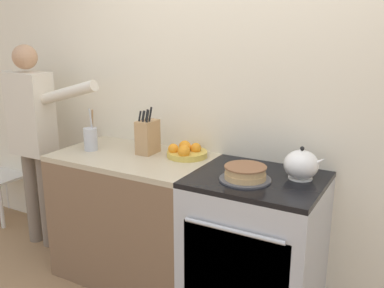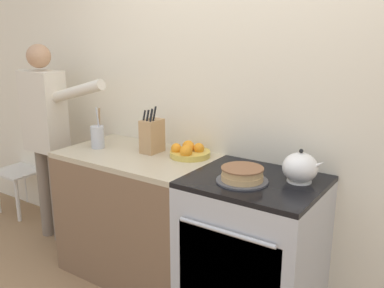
{
  "view_description": "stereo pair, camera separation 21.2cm",
  "coord_description": "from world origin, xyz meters",
  "px_view_note": "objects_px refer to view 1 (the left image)",
  "views": [
    {
      "loc": [
        1.06,
        -1.89,
        1.73
      ],
      "look_at": [
        -0.15,
        0.29,
        1.05
      ],
      "focal_mm": 40.0,
      "sensor_mm": 36.0,
      "label": 1
    },
    {
      "loc": [
        1.24,
        -1.78,
        1.73
      ],
      "look_at": [
        -0.15,
        0.29,
        1.05
      ],
      "focal_mm": 40.0,
      "sensor_mm": 36.0,
      "label": 2
    }
  ],
  "objects_px": {
    "utensil_crock": "(91,138)",
    "fruit_bowl": "(186,152)",
    "dining_chair": "(9,167)",
    "stove_range": "(254,247)",
    "person_baker": "(33,130)",
    "layer_cake": "(245,174)",
    "tea_kettle": "(302,165)",
    "knife_block": "(148,136)"
  },
  "relations": [
    {
      "from": "layer_cake",
      "to": "fruit_bowl",
      "type": "distance_m",
      "value": 0.56
    },
    {
      "from": "stove_range",
      "to": "dining_chair",
      "type": "distance_m",
      "value": 2.54
    },
    {
      "from": "utensil_crock",
      "to": "person_baker",
      "type": "height_order",
      "value": "person_baker"
    },
    {
      "from": "fruit_bowl",
      "to": "layer_cake",
      "type": "bearing_deg",
      "value": -23.63
    },
    {
      "from": "stove_range",
      "to": "knife_block",
      "type": "distance_m",
      "value": 1.01
    },
    {
      "from": "fruit_bowl",
      "to": "person_baker",
      "type": "distance_m",
      "value": 1.29
    },
    {
      "from": "stove_range",
      "to": "layer_cake",
      "type": "xyz_separation_m",
      "value": [
        -0.04,
        -0.08,
        0.49
      ]
    },
    {
      "from": "tea_kettle",
      "to": "knife_block",
      "type": "xyz_separation_m",
      "value": [
        -1.05,
        -0.01,
        0.03
      ]
    },
    {
      "from": "fruit_bowl",
      "to": "tea_kettle",
      "type": "bearing_deg",
      "value": -3.35
    },
    {
      "from": "dining_chair",
      "to": "stove_range",
      "type": "bearing_deg",
      "value": 4.06
    },
    {
      "from": "layer_cake",
      "to": "person_baker",
      "type": "bearing_deg",
      "value": 177.52
    },
    {
      "from": "knife_block",
      "to": "dining_chair",
      "type": "distance_m",
      "value": 1.79
    },
    {
      "from": "stove_range",
      "to": "person_baker",
      "type": "bearing_deg",
      "value": 179.99
    },
    {
      "from": "knife_block",
      "to": "stove_range",
      "type": "bearing_deg",
      "value": -6.64
    },
    {
      "from": "utensil_crock",
      "to": "person_baker",
      "type": "xyz_separation_m",
      "value": [
        -0.62,
        0.04,
        -0.02
      ]
    },
    {
      "from": "layer_cake",
      "to": "dining_chair",
      "type": "xyz_separation_m",
      "value": [
        -2.48,
        0.34,
        -0.47
      ]
    },
    {
      "from": "person_baker",
      "to": "stove_range",
      "type": "bearing_deg",
      "value": 4.59
    },
    {
      "from": "stove_range",
      "to": "layer_cake",
      "type": "distance_m",
      "value": 0.49
    },
    {
      "from": "tea_kettle",
      "to": "person_baker",
      "type": "distance_m",
      "value": 2.06
    },
    {
      "from": "person_baker",
      "to": "dining_chair",
      "type": "relative_size",
      "value": 1.95
    },
    {
      "from": "person_baker",
      "to": "dining_chair",
      "type": "xyz_separation_m",
      "value": [
        -0.68,
        0.26,
        -0.49
      ]
    },
    {
      "from": "tea_kettle",
      "to": "fruit_bowl",
      "type": "xyz_separation_m",
      "value": [
        -0.78,
        0.05,
        -0.05
      ]
    },
    {
      "from": "stove_range",
      "to": "tea_kettle",
      "type": "xyz_separation_m",
      "value": [
        0.22,
        0.1,
        0.53
      ]
    },
    {
      "from": "stove_range",
      "to": "fruit_bowl",
      "type": "relative_size",
      "value": 3.33
    },
    {
      "from": "utensil_crock",
      "to": "dining_chair",
      "type": "distance_m",
      "value": 1.43
    },
    {
      "from": "fruit_bowl",
      "to": "dining_chair",
      "type": "distance_m",
      "value": 2.02
    },
    {
      "from": "utensil_crock",
      "to": "dining_chair",
      "type": "xyz_separation_m",
      "value": [
        -1.31,
        0.3,
        -0.51
      ]
    },
    {
      "from": "layer_cake",
      "to": "knife_block",
      "type": "xyz_separation_m",
      "value": [
        -0.79,
        0.17,
        0.08
      ]
    },
    {
      "from": "layer_cake",
      "to": "tea_kettle",
      "type": "xyz_separation_m",
      "value": [
        0.27,
        0.18,
        0.04
      ]
    },
    {
      "from": "tea_kettle",
      "to": "fruit_bowl",
      "type": "bearing_deg",
      "value": 176.65
    },
    {
      "from": "person_baker",
      "to": "layer_cake",
      "type": "bearing_deg",
      "value": 2.13
    },
    {
      "from": "tea_kettle",
      "to": "knife_block",
      "type": "height_order",
      "value": "knife_block"
    },
    {
      "from": "layer_cake",
      "to": "knife_block",
      "type": "relative_size",
      "value": 0.9
    },
    {
      "from": "utensil_crock",
      "to": "fruit_bowl",
      "type": "xyz_separation_m",
      "value": [
        0.66,
        0.18,
        -0.05
      ]
    },
    {
      "from": "knife_block",
      "to": "dining_chair",
      "type": "relative_size",
      "value": 0.39
    },
    {
      "from": "stove_range",
      "to": "fruit_bowl",
      "type": "xyz_separation_m",
      "value": [
        -0.56,
        0.15,
        0.48
      ]
    },
    {
      "from": "stove_range",
      "to": "fruit_bowl",
      "type": "distance_m",
      "value": 0.75
    },
    {
      "from": "stove_range",
      "to": "tea_kettle",
      "type": "height_order",
      "value": "tea_kettle"
    },
    {
      "from": "fruit_bowl",
      "to": "stove_range",
      "type": "bearing_deg",
      "value": -14.79
    },
    {
      "from": "utensil_crock",
      "to": "dining_chair",
      "type": "height_order",
      "value": "utensil_crock"
    },
    {
      "from": "dining_chair",
      "to": "fruit_bowl",
      "type": "bearing_deg",
      "value": 6.66
    },
    {
      "from": "layer_cake",
      "to": "tea_kettle",
      "type": "distance_m",
      "value": 0.32
    }
  ]
}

